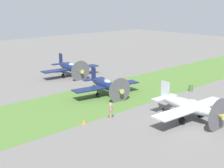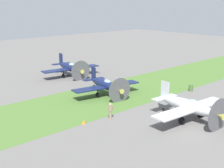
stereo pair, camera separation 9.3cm
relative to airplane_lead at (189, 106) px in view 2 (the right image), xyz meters
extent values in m
plane|color=#605E5B|center=(2.37, 0.31, -1.50)|extent=(160.00, 160.00, 0.00)
cube|color=#476B2D|center=(2.37, -11.95, -1.50)|extent=(120.00, 11.00, 0.01)
ellipsoid|color=#B2B7BC|center=(-0.01, -0.16, 0.01)|extent=(1.80, 7.16, 1.29)
cube|color=#B2B7BC|center=(0.02, 0.25, -0.15)|extent=(10.10, 2.49, 0.15)
cube|color=#B2B7BC|center=(-0.25, -3.38, 0.94)|extent=(0.19, 1.15, 1.98)
cube|color=#B2B7BC|center=(-0.25, -3.38, 0.11)|extent=(3.39, 1.18, 0.10)
cone|color=#B7B24C|center=(0.26, 3.63, 0.01)|extent=(0.72, 0.78, 0.67)
cylinder|color=#4C4C51|center=(0.25, 3.42, 0.01)|extent=(3.33, 0.28, 3.33)
ellipsoid|color=#8CB2C6|center=(0.03, 0.46, 0.46)|extent=(0.83, 1.51, 0.73)
cylinder|color=black|center=(-1.48, 0.47, -1.15)|extent=(0.28, 0.72, 0.71)
cylinder|color=black|center=(-1.48, 0.47, -0.65)|extent=(0.13, 0.13, 1.00)
cylinder|color=black|center=(1.53, 0.25, -1.15)|extent=(0.28, 0.72, 0.71)
cylinder|color=black|center=(1.53, 0.25, -0.65)|extent=(0.13, 0.13, 1.00)
cylinder|color=black|center=(-0.25, -3.49, -1.34)|extent=(0.15, 0.34, 0.33)
ellipsoid|color=#141E47|center=(0.50, -12.59, -0.08)|extent=(2.31, 6.77, 1.21)
cube|color=#141E47|center=(0.56, -12.21, -0.23)|extent=(9.55, 3.22, 0.14)
cube|color=#141E47|center=(-0.01, -15.59, 0.80)|extent=(0.28, 1.08, 1.86)
cube|color=#141E47|center=(-0.01, -15.59, 0.01)|extent=(3.24, 1.39, 0.10)
cone|color=#B7B24C|center=(1.10, -9.07, -0.08)|extent=(0.73, 0.78, 0.63)
cylinder|color=#4C4C51|center=(1.06, -9.26, -0.08)|extent=(3.10, 0.56, 3.13)
ellipsoid|color=#8CB2C6|center=(0.60, -12.01, 0.34)|extent=(0.91, 1.47, 0.69)
cylinder|color=black|center=(-0.82, -11.87, -1.17)|extent=(0.32, 0.69, 0.67)
cylinder|color=black|center=(-0.82, -11.87, -0.70)|extent=(0.12, 0.12, 0.94)
cylinder|color=black|center=(1.98, -12.35, -1.17)|extent=(0.32, 0.69, 0.67)
cylinder|color=black|center=(1.98, -12.35, -0.70)|extent=(0.12, 0.12, 0.94)
cylinder|color=black|center=(-0.03, -15.68, -1.35)|extent=(0.17, 0.33, 0.31)
ellipsoid|color=#141E47|center=(-2.32, -24.61, -0.02)|extent=(2.09, 7.05, 1.27)
cube|color=#141E47|center=(-2.27, -24.20, -0.18)|extent=(9.95, 2.90, 0.14)
cube|color=#141E47|center=(-2.70, -27.75, 0.90)|extent=(0.24, 1.13, 1.94)
cube|color=#141E47|center=(-2.70, -27.75, 0.08)|extent=(3.36, 1.31, 0.10)
cone|color=#B7B24C|center=(-1.87, -20.91, -0.02)|extent=(0.74, 0.79, 0.65)
cylinder|color=#4C4C51|center=(-1.89, -21.11, -0.02)|extent=(3.25, 0.43, 3.27)
ellipsoid|color=#8CB2C6|center=(-2.24, -24.00, 0.42)|extent=(0.88, 1.51, 0.72)
cylinder|color=black|center=(-3.72, -23.92, -1.16)|extent=(0.31, 0.72, 0.69)
cylinder|color=black|center=(-3.72, -23.92, -0.67)|extent=(0.12, 0.12, 0.98)
cylinder|color=black|center=(-0.78, -24.28, -1.16)|extent=(0.31, 0.72, 0.69)
cylinder|color=black|center=(-0.78, -24.28, -0.67)|extent=(0.12, 0.12, 0.98)
cylinder|color=black|center=(-2.71, -27.86, -1.34)|extent=(0.16, 0.34, 0.33)
cylinder|color=#847A5B|center=(5.83, -5.67, -1.06)|extent=(0.30, 0.30, 0.88)
cylinder|color=#847A5B|center=(5.83, -5.67, -0.31)|extent=(0.38, 0.38, 0.62)
sphere|color=tan|center=(5.83, -5.67, 0.11)|extent=(0.23, 0.23, 0.23)
cylinder|color=#847A5B|center=(5.58, -5.59, -0.31)|extent=(0.11, 0.11, 0.59)
cylinder|color=#847A5B|center=(6.08, -5.74, -0.31)|extent=(0.11, 0.11, 0.59)
cylinder|color=#476633|center=(-9.38, -5.98, -1.05)|extent=(0.60, 0.60, 0.90)
cone|color=orange|center=(8.72, -6.48, -1.28)|extent=(0.36, 0.36, 0.44)
camera|label=1|loc=(26.30, 16.83, 10.37)|focal=49.65mm
camera|label=2|loc=(26.23, 16.89, 10.37)|focal=49.65mm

